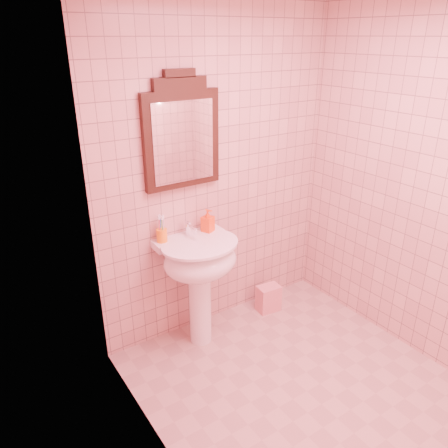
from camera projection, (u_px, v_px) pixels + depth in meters
floor at (307, 391)px, 2.98m from camera, size 2.20×2.20×0.00m
back_wall at (218, 176)px, 3.32m from camera, size 2.00×0.02×2.50m
pedestal_sink at (200, 267)px, 3.22m from camera, size 0.58×0.58×0.86m
faucet at (190, 229)px, 3.22m from camera, size 0.04×0.16×0.11m
mirror at (182, 135)px, 3.00m from camera, size 0.58×0.06×0.80m
toothbrush_cup at (162, 235)px, 3.13m from camera, size 0.08×0.08×0.18m
soap_dispenser at (208, 221)px, 3.28m from camera, size 0.11×0.11×0.18m
towel at (268, 298)px, 3.81m from camera, size 0.21×0.15×0.24m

